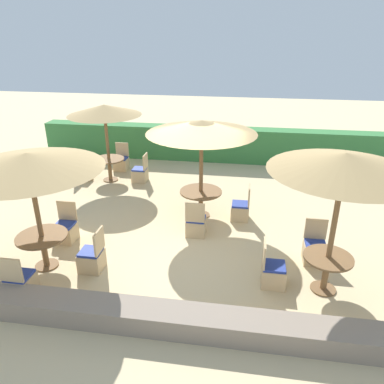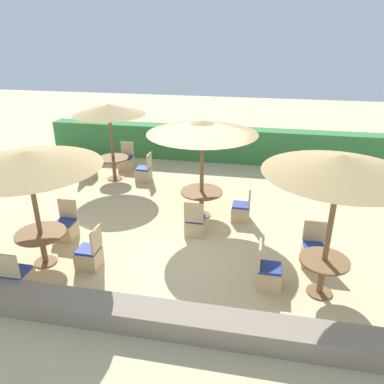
# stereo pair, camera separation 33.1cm
# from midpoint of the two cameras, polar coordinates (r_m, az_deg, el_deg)

# --- Properties ---
(ground_plane) EXTENTS (40.00, 40.00, 0.00)m
(ground_plane) POSITION_cam_midpoint_polar(r_m,az_deg,el_deg) (9.10, -1.63, -6.71)
(ground_plane) COLOR #D1BA8C
(hedge_row) EXTENTS (13.00, 0.70, 1.25)m
(hedge_row) POSITION_cam_midpoint_polar(r_m,az_deg,el_deg) (14.14, 2.57, 7.33)
(hedge_row) COLOR #387A3D
(hedge_row) RESTS_ON ground_plane
(stone_border) EXTENTS (10.00, 0.56, 0.39)m
(stone_border) POSITION_cam_midpoint_polar(r_m,az_deg,el_deg) (6.58, -6.69, -18.59)
(stone_border) COLOR gray
(stone_border) RESTS_ON ground_plane
(parasol_front_right) EXTENTS (2.55, 2.55, 2.74)m
(parasol_front_right) POSITION_cam_midpoint_polar(r_m,az_deg,el_deg) (6.61, 20.93, 4.14)
(parasol_front_right) COLOR brown
(parasol_front_right) RESTS_ON ground_plane
(round_table_front_right) EXTENTS (0.91, 0.91, 0.74)m
(round_table_front_right) POSITION_cam_midpoint_polar(r_m,az_deg,el_deg) (7.49, 18.67, -10.56)
(round_table_front_right) COLOR brown
(round_table_front_right) RESTS_ON ground_plane
(patio_chair_front_right_west) EXTENTS (0.46, 0.46, 0.93)m
(patio_chair_front_right_west) POSITION_cam_midpoint_polar(r_m,az_deg,el_deg) (7.54, 10.92, -12.00)
(patio_chair_front_right_west) COLOR tan
(patio_chair_front_right_west) RESTS_ON ground_plane
(patio_chair_front_right_north) EXTENTS (0.46, 0.46, 0.93)m
(patio_chair_front_right_north) POSITION_cam_midpoint_polar(r_m,az_deg,el_deg) (8.42, 17.10, -8.54)
(patio_chair_front_right_north) COLOR tan
(patio_chair_front_right_north) RESTS_ON ground_plane
(parasol_back_left) EXTENTS (2.28, 2.28, 2.47)m
(parasol_back_left) POSITION_cam_midpoint_polar(r_m,az_deg,el_deg) (12.05, -14.01, 11.98)
(parasol_back_left) COLOR brown
(parasol_back_left) RESTS_ON ground_plane
(round_table_back_left) EXTENTS (0.99, 0.99, 0.75)m
(round_table_back_left) POSITION_cam_midpoint_polar(r_m,az_deg,el_deg) (12.49, -13.24, 4.22)
(round_table_back_left) COLOR brown
(round_table_back_left) RESTS_ON ground_plane
(patio_chair_back_left_north) EXTENTS (0.46, 0.46, 0.93)m
(patio_chair_back_left_north) POSITION_cam_midpoint_polar(r_m,az_deg,el_deg) (13.47, -11.43, 4.42)
(patio_chair_back_left_north) COLOR tan
(patio_chair_back_left_north) RESTS_ON ground_plane
(patio_chair_back_left_east) EXTENTS (0.46, 0.46, 0.93)m
(patio_chair_back_left_east) POSITION_cam_midpoint_polar(r_m,az_deg,el_deg) (12.31, -8.65, 2.78)
(patio_chair_back_left_east) COLOR tan
(patio_chair_back_left_east) RESTS_ON ground_plane
(patio_chair_back_left_west) EXTENTS (0.46, 0.46, 0.93)m
(patio_chair_back_left_west) POSITION_cam_midpoint_polar(r_m,az_deg,el_deg) (12.91, -17.03, 2.98)
(patio_chair_back_left_west) COLOR tan
(patio_chair_back_left_west) RESTS_ON ground_plane
(parasol_front_left) EXTENTS (2.84, 2.84, 2.50)m
(parasol_front_left) POSITION_cam_midpoint_polar(r_m,az_deg,el_deg) (7.70, -24.90, 4.22)
(parasol_front_left) COLOR brown
(parasol_front_left) RESTS_ON ground_plane
(round_table_front_left) EXTENTS (1.03, 1.03, 0.73)m
(round_table_front_left) POSITION_cam_midpoint_polar(r_m,az_deg,el_deg) (8.39, -22.85, -7.12)
(round_table_front_left) COLOR brown
(round_table_front_left) RESTS_ON ground_plane
(patio_chair_front_left_north) EXTENTS (0.46, 0.46, 0.93)m
(patio_chair_front_left_north) POSITION_cam_midpoint_polar(r_m,az_deg,el_deg) (9.34, -19.67, -5.54)
(patio_chair_front_left_north) COLOR tan
(patio_chair_front_left_north) RESTS_ON ground_plane
(patio_chair_front_left_south) EXTENTS (0.46, 0.46, 0.93)m
(patio_chair_front_left_south) POSITION_cam_midpoint_polar(r_m,az_deg,el_deg) (7.90, -25.83, -12.42)
(patio_chair_front_left_south) COLOR tan
(patio_chair_front_left_south) RESTS_ON ground_plane
(patio_chair_front_left_east) EXTENTS (0.46, 0.46, 0.93)m
(patio_chair_front_left_east) POSITION_cam_midpoint_polar(r_m,az_deg,el_deg) (8.12, -16.12, -9.71)
(patio_chair_front_left_east) COLOR tan
(patio_chair_front_left_east) RESTS_ON ground_plane
(parasol_center) EXTENTS (2.74, 2.74, 2.57)m
(parasol_center) POSITION_cam_midpoint_polar(r_m,az_deg,el_deg) (9.20, 0.42, 9.83)
(parasol_center) COLOR brown
(parasol_center) RESTS_ON ground_plane
(round_table_center) EXTENTS (1.10, 1.10, 0.71)m
(round_table_center) POSITION_cam_midpoint_polar(r_m,az_deg,el_deg) (9.80, 0.39, -0.62)
(round_table_center) COLOR brown
(round_table_center) RESTS_ON ground_plane
(patio_chair_center_east) EXTENTS (0.46, 0.46, 0.93)m
(patio_chair_center_east) POSITION_cam_midpoint_polar(r_m,az_deg,el_deg) (9.81, 6.47, -2.73)
(patio_chair_center_east) COLOR tan
(patio_chair_center_east) RESTS_ON ground_plane
(patio_chair_center_south) EXTENTS (0.46, 0.46, 0.93)m
(patio_chair_center_south) POSITION_cam_midpoint_polar(r_m,az_deg,el_deg) (9.03, -0.43, -5.05)
(patio_chair_center_south) COLOR tan
(patio_chair_center_south) RESTS_ON ground_plane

